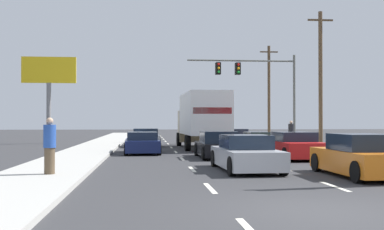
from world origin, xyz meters
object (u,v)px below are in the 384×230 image
Objects in this scene: car_silver at (246,154)px; roadside_billboard at (49,81)px; car_black at (218,146)px; car_white at (145,138)px; utility_pole_mid at (321,77)px; car_navy at (142,143)px; car_maroon at (235,138)px; car_yellow at (259,142)px; car_red at (294,146)px; pedestrian_mid_block at (50,146)px; pedestrian_near_corner at (291,133)px; car_orange at (361,157)px; traffic_signal_mast at (251,77)px; utility_pole_far at (269,91)px; box_truck at (202,117)px.

roadside_billboard reaches higher than car_silver.
car_silver is (0.11, -6.03, -0.01)m from car_black.
car_silver is (3.62, -16.87, -0.01)m from car_white.
car_silver is at bearing -118.72° from utility_pole_mid.
car_silver is (3.79, -9.58, 0.02)m from car_navy.
car_silver is 18.42m from car_maroon.
car_white is 0.45× the size of utility_pole_mid.
car_red reaches higher than car_yellow.
pedestrian_mid_block is at bearing -129.37° from car_black.
car_silver is 0.48× the size of utility_pole_mid.
pedestrian_near_corner is at bearing -22.07° from roadside_billboard.
utility_pole_mid is 20.83m from roadside_billboard.
car_white is 20.27m from car_orange.
car_black is 0.47× the size of traffic_signal_mast.
car_white is at bearing -133.01° from utility_pole_far.
pedestrian_mid_block is (-6.53, -1.80, 0.43)m from car_silver.
car_white is at bearing -168.79° from car_maroon.
box_truck is 2.10× the size of car_yellow.
traffic_signal_mast is 9.78m from utility_pole_far.
traffic_signal_mast is 16.10m from roadside_billboard.
utility_pole_mid is at bearing 26.23° from car_navy.
car_white is 0.95× the size of car_navy.
roadside_billboard is at bearing 101.25° from pedestrian_mid_block.
car_silver is 1.05× the size of car_yellow.
car_silver is 22.04m from traffic_signal_mast.
pedestrian_near_corner is 21.01m from pedestrian_mid_block.
traffic_signal_mast is at bearing 71.83° from car_black.
car_black is 8.89m from car_orange.
car_silver is 0.66× the size of roadside_billboard.
utility_pole_mid is 4.64m from pedestrian_near_corner.
car_white is 0.98× the size of car_orange.
car_yellow is 18.16m from roadside_billboard.
car_orange is at bearing -59.02° from car_navy.
box_truck is at bearing -40.15° from car_white.
car_white is at bearing 88.68° from car_navy.
car_yellow is 0.49× the size of traffic_signal_mast.
car_black is 6.97m from car_yellow.
pedestrian_mid_block is (-9.81, 0.39, 0.39)m from car_orange.
traffic_signal_mast reaches higher than car_black.
car_navy is 15.12m from roadside_billboard.
utility_pole_far is (8.59, 16.16, 2.74)m from box_truck.
car_navy reaches higher than car_yellow.
box_truck is at bearing -170.18° from pedestrian_near_corner.
car_orange is 17.34m from pedestrian_near_corner.
car_red reaches higher than car_navy.
roadside_billboard reaches higher than car_yellow.
utility_pole_far is at bearing 61.99° from box_truck.
car_white reaches higher than car_yellow.
car_silver is 2.59× the size of pedestrian_mid_block.
pedestrian_near_corner is (-2.37, -15.08, -3.81)m from utility_pole_far.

